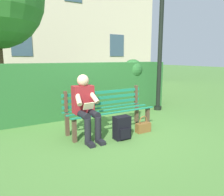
% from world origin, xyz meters
% --- Properties ---
extents(ground, '(60.00, 60.00, 0.00)m').
position_xyz_m(ground, '(0.00, 0.00, 0.00)').
color(ground, '#477533').
extents(park_bench, '(1.83, 0.55, 0.87)m').
position_xyz_m(park_bench, '(0.00, -0.09, 0.45)').
color(park_bench, '#4C3828').
rests_on(park_bench, ground).
extents(person_seated, '(0.44, 0.73, 1.19)m').
position_xyz_m(person_seated, '(0.56, 0.10, 0.63)').
color(person_seated, maroon).
rests_on(person_seated, ground).
extents(hedge_backdrop, '(4.85, 0.71, 1.45)m').
position_xyz_m(hedge_backdrop, '(-0.17, -1.52, 0.71)').
color(hedge_backdrop, '#265B28').
rests_on(hedge_backdrop, ground).
extents(building_facade, '(10.08, 2.79, 7.70)m').
position_xyz_m(building_facade, '(-1.93, -8.32, 3.85)').
color(building_facade, '#BCAD93').
rests_on(building_facade, ground).
extents(backpack, '(0.30, 0.26, 0.43)m').
position_xyz_m(backpack, '(0.01, 0.49, 0.21)').
color(backpack, black).
rests_on(backpack, ground).
extents(handbag, '(0.31, 0.13, 0.34)m').
position_xyz_m(handbag, '(-0.56, 0.40, 0.11)').
color(handbag, brown).
rests_on(handbag, ground).
extents(lamp_post, '(0.31, 0.31, 3.76)m').
position_xyz_m(lamp_post, '(-2.13, -0.89, 2.28)').
color(lamp_post, black).
rests_on(lamp_post, ground).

